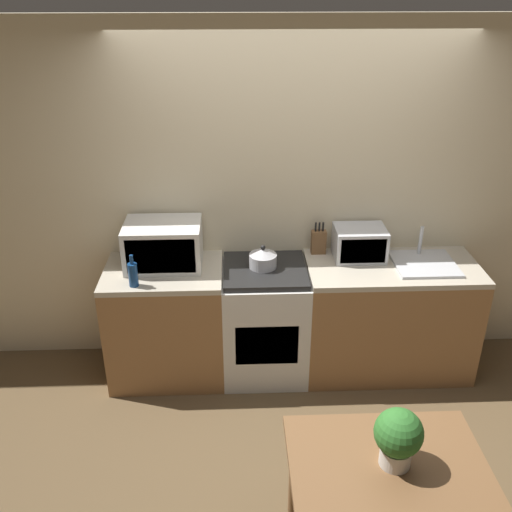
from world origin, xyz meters
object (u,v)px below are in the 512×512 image
(microwave, at_px, (163,245))
(bottle, at_px, (133,274))
(stove_range, at_px, (265,320))
(toaster_oven, at_px, (360,243))
(kettle, at_px, (263,258))
(dining_table, at_px, (386,477))

(microwave, height_order, bottle, microwave)
(stove_range, distance_m, microwave, 0.96)
(toaster_oven, bearing_deg, bottle, -167.38)
(kettle, bearing_deg, toaster_oven, 9.40)
(kettle, bearing_deg, dining_table, -73.53)
(stove_range, relative_size, kettle, 4.43)
(kettle, distance_m, dining_table, 1.83)
(kettle, xyz_separation_m, toaster_oven, (0.73, 0.12, 0.05))
(kettle, bearing_deg, microwave, 174.90)
(dining_table, bearing_deg, microwave, 124.51)
(stove_range, xyz_separation_m, bottle, (-0.92, -0.22, 0.54))
(toaster_oven, bearing_deg, stove_range, -168.56)
(stove_range, xyz_separation_m, dining_table, (0.50, -1.70, 0.19))
(microwave, relative_size, dining_table, 0.58)
(bottle, bearing_deg, kettle, 15.18)
(stove_range, xyz_separation_m, microwave, (-0.74, 0.09, 0.62))
(kettle, distance_m, toaster_oven, 0.74)
(kettle, xyz_separation_m, bottle, (-0.90, -0.24, 0.02))
(bottle, height_order, toaster_oven, toaster_oven)
(dining_table, bearing_deg, bottle, 133.58)
(stove_range, bearing_deg, microwave, 173.16)
(microwave, xyz_separation_m, toaster_oven, (1.45, 0.06, -0.04))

